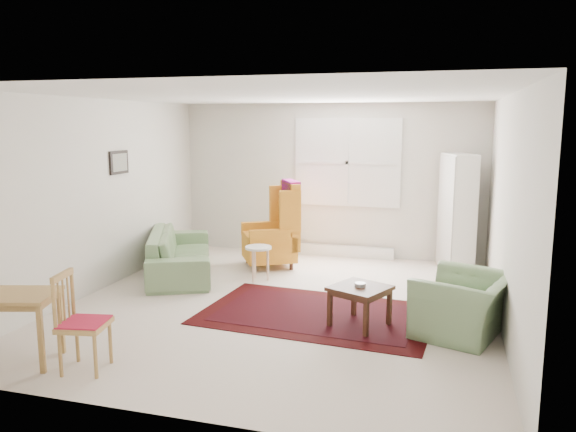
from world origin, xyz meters
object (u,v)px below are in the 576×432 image
(armchair, at_px, (464,299))
(cabinet, at_px, (457,212))
(desk_chair, at_px, (84,322))
(wingback_chair, at_px, (269,224))
(coffee_table, at_px, (360,306))
(stool, at_px, (259,263))
(sofa, at_px, (180,244))

(armchair, height_order, cabinet, cabinet)
(desk_chair, bearing_deg, cabinet, -45.62)
(wingback_chair, distance_m, coffee_table, 2.81)
(wingback_chair, height_order, cabinet, cabinet)
(stool, bearing_deg, desk_chair, -99.74)
(wingback_chair, relative_size, cabinet, 0.76)
(armchair, relative_size, cabinet, 0.57)
(armchair, xyz_separation_m, wingback_chair, (-2.81, 2.11, 0.28))
(armchair, bearing_deg, coffee_table, -68.26)
(sofa, bearing_deg, cabinet, -95.37)
(sofa, relative_size, wingback_chair, 1.62)
(sofa, distance_m, coffee_table, 3.21)
(armchair, distance_m, stool, 3.03)
(armchair, xyz_separation_m, coffee_table, (-1.07, -0.06, -0.16))
(desk_chair, bearing_deg, armchair, -71.43)
(armchair, bearing_deg, stool, -97.44)
(wingback_chair, xyz_separation_m, coffee_table, (1.74, -2.17, -0.44))
(coffee_table, relative_size, stool, 1.12)
(armchair, xyz_separation_m, stool, (-2.71, 1.34, -0.14))
(wingback_chair, relative_size, coffee_table, 2.40)
(armchair, relative_size, coffee_table, 1.79)
(sofa, relative_size, armchair, 2.17)
(armchair, distance_m, wingback_chair, 3.53)
(armchair, relative_size, desk_chair, 1.10)
(cabinet, bearing_deg, coffee_table, -128.99)
(coffee_table, bearing_deg, armchair, 2.95)
(armchair, distance_m, cabinet, 2.79)
(coffee_table, bearing_deg, cabinet, 70.16)
(wingback_chair, bearing_deg, desk_chair, -36.73)
(sofa, height_order, cabinet, cabinet)
(wingback_chair, bearing_deg, cabinet, 72.65)
(desk_chair, bearing_deg, sofa, 1.42)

